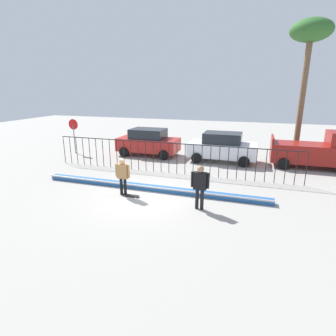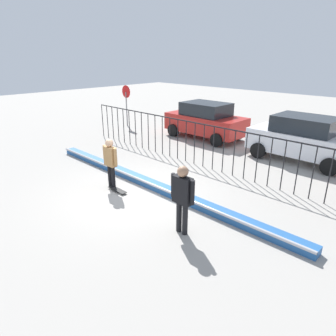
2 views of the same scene
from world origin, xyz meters
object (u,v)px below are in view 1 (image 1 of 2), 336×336
object	(u,v)px
parked_car_red	(148,142)
skateboarder	(123,173)
palm_tree_tall	(310,38)
camera_operator	(200,183)
skateboard	(131,195)
pickup_truck	(317,151)
stop_sign	(74,131)
parked_car_white	(222,147)

from	to	relation	value
parked_car_red	skateboarder	bearing A→B (deg)	-73.66
parked_car_red	palm_tree_tall	xyz separation A→B (m)	(9.85, 2.20, 6.58)
camera_operator	palm_tree_tall	xyz separation A→B (m)	(4.53, 10.00, 6.47)
skateboarder	skateboard	xyz separation A→B (m)	(0.38, -0.07, -0.96)
camera_operator	palm_tree_tall	distance (m)	12.74
skateboard	pickup_truck	distance (m)	11.51
skateboarder	stop_sign	distance (m)	9.61
parked_car_white	stop_sign	xyz separation A→B (m)	(-10.61, -0.92, 0.64)
skateboarder	palm_tree_tall	size ratio (longest dim) A/B	0.20
camera_operator	parked_car_red	bearing A→B (deg)	-55.30
skateboard	pickup_truck	world-z (taller)	pickup_truck
skateboarder	stop_sign	world-z (taller)	stop_sign
stop_sign	skateboard	bearing A→B (deg)	-40.39
stop_sign	palm_tree_tall	world-z (taller)	palm_tree_tall
parked_car_red	stop_sign	distance (m)	5.54
skateboard	camera_operator	bearing A→B (deg)	-25.22
skateboarder	parked_car_red	distance (m)	7.61
skateboarder	stop_sign	size ratio (longest dim) A/B	0.68
skateboard	palm_tree_tall	distance (m)	14.45
skateboarder	parked_car_red	xyz separation A→B (m)	(-1.78, 7.40, -0.05)
parked_car_red	palm_tree_tall	distance (m)	12.05
pickup_truck	stop_sign	distance (m)	16.21
skateboard	camera_operator	xyz separation A→B (m)	(3.16, -0.33, 1.02)
stop_sign	parked_car_red	bearing A→B (deg)	10.89
skateboarder	palm_tree_tall	bearing A→B (deg)	81.96
skateboard	stop_sign	distance (m)	10.05
camera_operator	parked_car_red	world-z (taller)	parked_car_red
skateboard	pickup_truck	xyz separation A→B (m)	(8.60, 7.60, 0.98)
parked_car_white	palm_tree_tall	xyz separation A→B (m)	(4.64, 2.31, 6.58)
camera_operator	palm_tree_tall	bearing A→B (deg)	-113.94
parked_car_white	stop_sign	world-z (taller)	stop_sign
pickup_truck	camera_operator	bearing A→B (deg)	-120.75
skateboarder	camera_operator	bearing A→B (deg)	25.52
camera_operator	pickup_truck	world-z (taller)	pickup_truck
skateboard	pickup_truck	bearing A→B (deg)	22.27
skateboarder	parked_car_red	world-z (taller)	parked_car_red
parked_car_red	parked_car_white	xyz separation A→B (m)	(5.21, -0.12, 0.00)
camera_operator	parked_car_white	distance (m)	7.69
camera_operator	palm_tree_tall	size ratio (longest dim) A/B	0.21
palm_tree_tall	parked_car_red	bearing A→B (deg)	-167.43
camera_operator	pickup_truck	bearing A→B (deg)	-124.01
stop_sign	palm_tree_tall	bearing A→B (deg)	11.98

